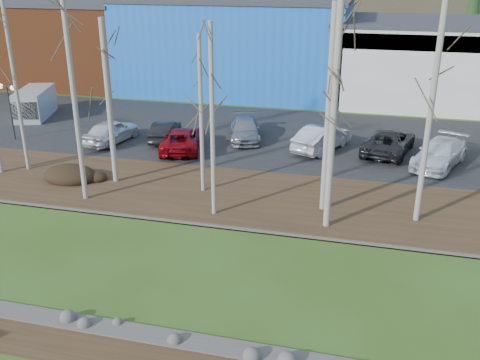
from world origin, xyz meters
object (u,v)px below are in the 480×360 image
(car_0, at_px, (111,131))
(van_grey, at_px, (34,104))
(car_1, at_px, (165,131))
(car_5, at_px, (389,141))
(street_lamp, at_px, (8,96))
(car_6, at_px, (440,153))
(car_2, at_px, (182,139))
(car_4, at_px, (322,138))
(car_3, at_px, (245,129))

(car_0, bearing_deg, van_grey, -17.56)
(car_1, relative_size, car_5, 0.73)
(street_lamp, bearing_deg, car_6, 14.47)
(car_6, bearing_deg, car_5, 172.98)
(street_lamp, bearing_deg, van_grey, 121.29)
(car_1, bearing_deg, car_5, 175.58)
(car_1, distance_m, van_grey, 12.22)
(car_0, xyz_separation_m, car_2, (4.99, -0.32, -0.05))
(car_1, xyz_separation_m, car_4, (10.29, 0.55, 0.14))
(car_0, xyz_separation_m, car_1, (3.25, 1.25, -0.10))
(street_lamp, bearing_deg, car_2, 14.49)
(car_0, relative_size, van_grey, 0.85)
(car_5, xyz_separation_m, car_6, (2.84, -1.62, -0.01))
(car_1, distance_m, car_6, 17.22)
(street_lamp, distance_m, car_1, 10.39)
(car_2, distance_m, car_6, 15.50)
(car_1, relative_size, car_4, 0.82)
(car_2, xyz_separation_m, car_3, (3.35, 3.12, -0.02))
(car_2, bearing_deg, street_lamp, -10.31)
(street_lamp, distance_m, car_3, 15.61)
(street_lamp, bearing_deg, car_4, 18.96)
(car_0, xyz_separation_m, car_3, (8.34, 2.81, -0.08))
(car_0, bearing_deg, car_1, -150.18)
(car_1, xyz_separation_m, van_grey, (-11.84, 3.00, 0.40))
(car_4, height_order, van_grey, van_grey)
(car_1, xyz_separation_m, car_2, (1.73, -1.57, 0.05))
(car_1, bearing_deg, car_4, 174.66)
(car_2, height_order, car_6, car_6)
(car_2, bearing_deg, car_6, 169.66)
(street_lamp, distance_m, car_6, 27.22)
(car_0, distance_m, car_2, 5.00)
(car_0, xyz_separation_m, car_5, (17.62, 2.25, -0.01))
(car_4, bearing_deg, van_grey, 17.68)
(car_2, height_order, car_4, car_4)
(car_3, bearing_deg, car_1, -177.71)
(car_2, distance_m, car_3, 4.58)
(van_grey, bearing_deg, car_5, -21.50)
(street_lamp, relative_size, car_3, 0.79)
(car_0, bearing_deg, car_6, -169.46)
(car_2, height_order, van_grey, van_grey)
(car_0, relative_size, car_5, 0.82)
(car_2, bearing_deg, car_1, -55.99)
(street_lamp, bearing_deg, car_3, 25.35)
(car_2, bearing_deg, van_grey, -32.45)
(car_4, bearing_deg, car_3, 13.04)
(car_0, relative_size, car_6, 0.87)
(car_3, distance_m, car_4, 5.30)
(car_0, height_order, car_4, car_4)
(car_3, relative_size, car_5, 0.87)
(car_1, xyz_separation_m, car_3, (5.09, 1.56, 0.03))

